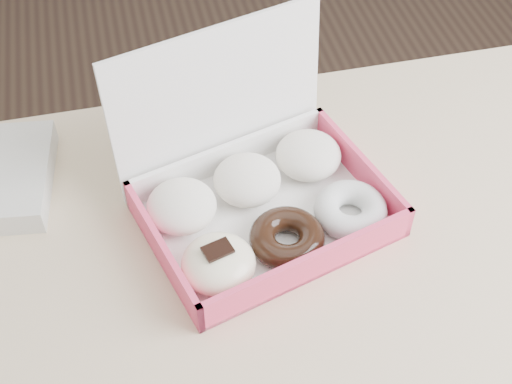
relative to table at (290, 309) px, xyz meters
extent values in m
cube|color=#D5B98C|center=(0.00, 0.00, 0.06)|extent=(1.20, 0.80, 0.04)
cylinder|color=#D5B98C|center=(0.55, 0.35, -0.32)|extent=(0.05, 0.05, 0.71)
cube|color=white|center=(-0.01, 0.10, 0.08)|extent=(0.38, 0.32, 0.01)
cube|color=#F34269|center=(0.02, -0.01, 0.11)|extent=(0.31, 0.10, 0.05)
cube|color=white|center=(-0.04, 0.21, 0.11)|extent=(0.31, 0.10, 0.05)
cube|color=#F34269|center=(-0.16, 0.06, 0.11)|extent=(0.07, 0.23, 0.05)
cube|color=#F34269|center=(0.14, 0.14, 0.11)|extent=(0.07, 0.23, 0.05)
cube|color=white|center=(-0.05, 0.23, 0.20)|extent=(0.32, 0.11, 0.24)
ellipsoid|color=white|center=(-0.12, 0.13, 0.11)|extent=(0.12, 0.12, 0.05)
ellipsoid|color=white|center=(-0.03, 0.15, 0.11)|extent=(0.12, 0.12, 0.05)
ellipsoid|color=white|center=(0.07, 0.18, 0.11)|extent=(0.12, 0.12, 0.05)
ellipsoid|color=#FFF1C7|center=(-0.09, 0.02, 0.11)|extent=(0.12, 0.12, 0.05)
cube|color=black|center=(-0.09, 0.02, 0.14)|extent=(0.04, 0.03, 0.00)
torus|color=black|center=(0.00, 0.05, 0.10)|extent=(0.13, 0.13, 0.04)
torus|color=white|center=(0.10, 0.07, 0.10)|extent=(0.13, 0.13, 0.04)
camera|label=1|loc=(-0.17, -0.52, 0.85)|focal=50.00mm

